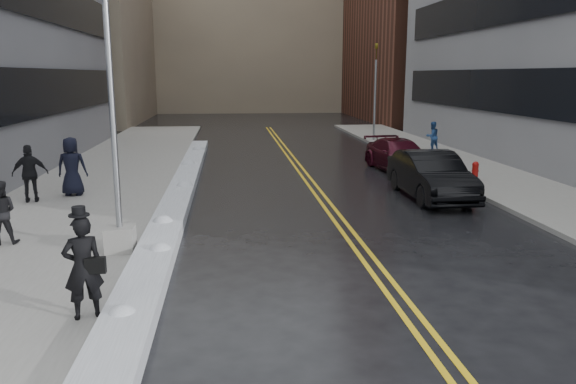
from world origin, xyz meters
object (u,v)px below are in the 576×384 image
object	(u,v)px
pedestrian_east	(432,136)
car_black	(431,175)
lamppost	(115,151)
traffic_signal	(375,88)
pedestrian_b	(0,212)
fire_hydrant	(475,170)
pedestrian_c	(72,166)
pedestrian_fedora	(83,267)
car_maroon	(399,155)
pedestrian_d	(30,174)

from	to	relation	value
pedestrian_east	car_black	size ratio (longest dim) A/B	0.32
lamppost	traffic_signal	xyz separation A→B (m)	(11.80, 22.00, 0.87)
pedestrian_east	pedestrian_b	bearing A→B (deg)	26.32
fire_hydrant	pedestrian_b	size ratio (longest dim) A/B	0.46
pedestrian_c	pedestrian_east	distance (m)	19.16
fire_hydrant	lamppost	bearing A→B (deg)	-146.96
pedestrian_fedora	pedestrian_c	size ratio (longest dim) A/B	0.89
car_black	traffic_signal	bearing A→B (deg)	81.84
traffic_signal	car_maroon	distance (m)	11.27
lamppost	traffic_signal	world-z (taller)	lamppost
car_black	pedestrian_east	bearing A→B (deg)	69.29
pedestrian_b	car_maroon	size ratio (longest dim) A/B	0.33
pedestrian_c	fire_hydrant	bearing A→B (deg)	-174.92
lamppost	pedestrian_d	world-z (taller)	lamppost
pedestrian_fedora	pedestrian_b	bearing A→B (deg)	-76.90
lamppost	pedestrian_east	bearing A→B (deg)	50.44
pedestrian_fedora	car_black	xyz separation A→B (m)	(9.45, 9.21, -0.23)
fire_hydrant	pedestrian_d	world-z (taller)	pedestrian_d
car_black	car_maroon	size ratio (longest dim) A/B	1.02
fire_hydrant	traffic_signal	size ratio (longest dim) A/B	0.12
lamppost	pedestrian_east	distance (m)	21.45
pedestrian_c	car_black	world-z (taller)	pedestrian_c
pedestrian_b	fire_hydrant	bearing A→B (deg)	-165.01
pedestrian_b	pedestrian_d	size ratio (longest dim) A/B	0.85
pedestrian_d	car_black	world-z (taller)	pedestrian_d
car_black	lamppost	bearing A→B (deg)	-150.56
pedestrian_fedora	fire_hydrant	bearing A→B (deg)	-156.81
fire_hydrant	pedestrian_east	bearing A→B (deg)	81.12
pedestrian_b	pedestrian_d	distance (m)	4.88
traffic_signal	pedestrian_east	distance (m)	6.30
pedestrian_b	car_maroon	distance (m)	16.70
pedestrian_fedora	pedestrian_east	world-z (taller)	pedestrian_fedora
traffic_signal	pedestrian_b	xyz separation A→B (m)	(-14.81, -21.08, -2.46)
pedestrian_east	car_maroon	xyz separation A→B (m)	(-3.46, -5.32, -0.24)
fire_hydrant	car_maroon	bearing A→B (deg)	123.92
lamppost	traffic_signal	bearing A→B (deg)	61.79
traffic_signal	pedestrian_c	size ratio (longest dim) A/B	2.97
fire_hydrant	pedestrian_fedora	size ratio (longest dim) A/B	0.41
traffic_signal	pedestrian_fedora	xyz separation A→B (m)	(-11.70, -25.73, -2.35)
pedestrian_east	fire_hydrant	bearing A→B (deg)	64.34
pedestrian_b	pedestrian_c	bearing A→B (deg)	-102.01
car_black	pedestrian_fedora	bearing A→B (deg)	-136.13
lamppost	pedestrian_c	world-z (taller)	lamppost
pedestrian_b	car_maroon	world-z (taller)	pedestrian_b
traffic_signal	pedestrian_c	distance (m)	21.32
pedestrian_c	pedestrian_d	size ratio (longest dim) A/B	1.07
lamppost	car_black	bearing A→B (deg)	29.83
fire_hydrant	pedestrian_d	bearing A→B (deg)	-171.96
pedestrian_c	pedestrian_b	bearing A→B (deg)	87.68
pedestrian_c	pedestrian_east	size ratio (longest dim) A/B	1.27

